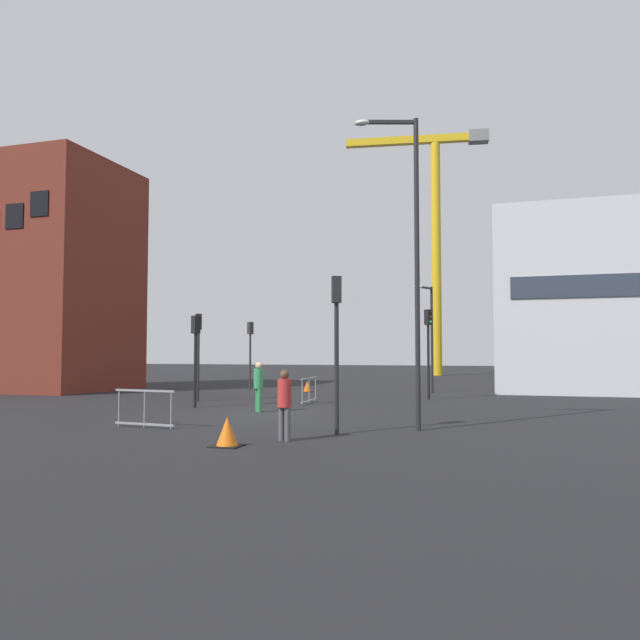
{
  "coord_description": "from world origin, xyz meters",
  "views": [
    {
      "loc": [
        7.98,
        -19.71,
        2.15
      ],
      "look_at": [
        0.0,
        6.56,
        3.6
      ],
      "focal_mm": 34.2,
      "sensor_mm": 36.0,
      "label": 1
    }
  ],
  "objects_px": {
    "traffic_light_island": "(196,345)",
    "pedestrian_walking": "(284,400)",
    "traffic_cone_striped": "(227,433)",
    "traffic_cone_on_verge": "(307,387)",
    "construction_crane": "(434,219)",
    "pedestrian_waiting": "(258,383)",
    "streetlamp_short": "(430,328)",
    "traffic_light_median": "(336,328)",
    "traffic_light_crosswalk": "(250,344)",
    "traffic_light_verge": "(198,342)",
    "traffic_light_near": "(428,339)",
    "streetlamp_tall": "(410,249)"
  },
  "relations": [
    {
      "from": "traffic_light_near",
      "to": "pedestrian_walking",
      "type": "bearing_deg",
      "value": -97.26
    },
    {
      "from": "streetlamp_tall",
      "to": "traffic_light_island",
      "type": "xyz_separation_m",
      "value": [
        -9.09,
        4.53,
        -2.61
      ]
    },
    {
      "from": "traffic_light_near",
      "to": "traffic_light_island",
      "type": "distance_m",
      "value": 10.64
    },
    {
      "from": "pedestrian_waiting",
      "to": "traffic_cone_striped",
      "type": "xyz_separation_m",
      "value": [
        2.42,
        -7.62,
        -0.72
      ]
    },
    {
      "from": "construction_crane",
      "to": "traffic_light_median",
      "type": "distance_m",
      "value": 43.5
    },
    {
      "from": "construction_crane",
      "to": "streetlamp_tall",
      "type": "relative_size",
      "value": 2.62
    },
    {
      "from": "traffic_light_near",
      "to": "traffic_cone_on_verge",
      "type": "relative_size",
      "value": 6.73
    },
    {
      "from": "traffic_light_median",
      "to": "traffic_light_crosswalk",
      "type": "xyz_separation_m",
      "value": [
        -9.69,
        16.67,
        -0.17
      ]
    },
    {
      "from": "traffic_light_median",
      "to": "traffic_cone_striped",
      "type": "xyz_separation_m",
      "value": [
        -1.84,
        -2.72,
        -2.46
      ]
    },
    {
      "from": "traffic_light_median",
      "to": "traffic_light_island",
      "type": "distance_m",
      "value": 9.38
    },
    {
      "from": "traffic_light_near",
      "to": "traffic_cone_on_verge",
      "type": "distance_m",
      "value": 8.06
    },
    {
      "from": "traffic_light_island",
      "to": "traffic_light_crosswalk",
      "type": "distance_m",
      "value": 11.07
    },
    {
      "from": "construction_crane",
      "to": "pedestrian_walking",
      "type": "relative_size",
      "value": 13.33
    },
    {
      "from": "traffic_light_island",
      "to": "pedestrian_walking",
      "type": "bearing_deg",
      "value": -48.98
    },
    {
      "from": "streetlamp_tall",
      "to": "traffic_cone_on_verge",
      "type": "distance_m",
      "value": 17.21
    },
    {
      "from": "traffic_light_island",
      "to": "streetlamp_short",
      "type": "bearing_deg",
      "value": 55.51
    },
    {
      "from": "streetlamp_tall",
      "to": "pedestrian_waiting",
      "type": "relative_size",
      "value": 4.9
    },
    {
      "from": "traffic_light_verge",
      "to": "traffic_light_near",
      "type": "bearing_deg",
      "value": 22.5
    },
    {
      "from": "traffic_light_median",
      "to": "traffic_cone_on_verge",
      "type": "bearing_deg",
      "value": 110.68
    },
    {
      "from": "construction_crane",
      "to": "pedestrian_waiting",
      "type": "distance_m",
      "value": 39.4
    },
    {
      "from": "construction_crane",
      "to": "streetlamp_tall",
      "type": "bearing_deg",
      "value": -84.79
    },
    {
      "from": "traffic_light_median",
      "to": "pedestrian_waiting",
      "type": "height_order",
      "value": "traffic_light_median"
    },
    {
      "from": "pedestrian_waiting",
      "to": "traffic_light_median",
      "type": "bearing_deg",
      "value": -48.98
    },
    {
      "from": "pedestrian_walking",
      "to": "streetlamp_tall",
      "type": "bearing_deg",
      "value": 46.86
    },
    {
      "from": "traffic_light_verge",
      "to": "pedestrian_walking",
      "type": "height_order",
      "value": "traffic_light_verge"
    },
    {
      "from": "streetlamp_tall",
      "to": "traffic_light_median",
      "type": "xyz_separation_m",
      "value": [
        -1.77,
        -1.33,
        -2.25
      ]
    },
    {
      "from": "traffic_light_island",
      "to": "pedestrian_waiting",
      "type": "relative_size",
      "value": 2.01
    },
    {
      "from": "streetlamp_short",
      "to": "pedestrian_walking",
      "type": "height_order",
      "value": "streetlamp_short"
    },
    {
      "from": "traffic_light_median",
      "to": "traffic_cone_striped",
      "type": "distance_m",
      "value": 4.11
    },
    {
      "from": "traffic_light_median",
      "to": "traffic_light_verge",
      "type": "bearing_deg",
      "value": 135.18
    },
    {
      "from": "streetlamp_short",
      "to": "pedestrian_waiting",
      "type": "relative_size",
      "value": 3.18
    },
    {
      "from": "traffic_light_island",
      "to": "traffic_light_verge",
      "type": "bearing_deg",
      "value": 116.32
    },
    {
      "from": "streetlamp_tall",
      "to": "traffic_light_crosswalk",
      "type": "bearing_deg",
      "value": 126.77
    },
    {
      "from": "streetlamp_short",
      "to": "traffic_cone_on_verge",
      "type": "xyz_separation_m",
      "value": [
        -6.45,
        -1.22,
        -3.13
      ]
    },
    {
      "from": "pedestrian_walking",
      "to": "traffic_cone_striped",
      "type": "xyz_separation_m",
      "value": [
        -0.95,
        -1.2,
        -0.68
      ]
    },
    {
      "from": "traffic_light_crosswalk",
      "to": "streetlamp_tall",
      "type": "bearing_deg",
      "value": -53.23
    },
    {
      "from": "traffic_light_crosswalk",
      "to": "traffic_cone_striped",
      "type": "bearing_deg",
      "value": -67.98
    },
    {
      "from": "pedestrian_walking",
      "to": "construction_crane",
      "type": "bearing_deg",
      "value": 91.35
    },
    {
      "from": "traffic_cone_striped",
      "to": "traffic_cone_on_verge",
      "type": "relative_size",
      "value": 1.11
    },
    {
      "from": "construction_crane",
      "to": "traffic_cone_on_verge",
      "type": "height_order",
      "value": "construction_crane"
    },
    {
      "from": "pedestrian_waiting",
      "to": "traffic_light_verge",
      "type": "bearing_deg",
      "value": 139.84
    },
    {
      "from": "streetlamp_short",
      "to": "traffic_light_verge",
      "type": "distance_m",
      "value": 12.5
    },
    {
      "from": "streetlamp_tall",
      "to": "traffic_light_island",
      "type": "bearing_deg",
      "value": 153.51
    },
    {
      "from": "construction_crane",
      "to": "pedestrian_waiting",
      "type": "xyz_separation_m",
      "value": [
        -2.34,
        -36.91,
        -13.59
      ]
    },
    {
      "from": "traffic_cone_on_verge",
      "to": "streetlamp_tall",
      "type": "bearing_deg",
      "value": -61.93
    },
    {
      "from": "pedestrian_walking",
      "to": "streetlamp_short",
      "type": "bearing_deg",
      "value": 85.92
    },
    {
      "from": "traffic_light_median",
      "to": "traffic_cone_striped",
      "type": "relative_size",
      "value": 6.14
    },
    {
      "from": "streetlamp_short",
      "to": "traffic_light_crosswalk",
      "type": "distance_m",
      "value": 10.16
    },
    {
      "from": "construction_crane",
      "to": "traffic_light_verge",
      "type": "relative_size",
      "value": 5.94
    },
    {
      "from": "streetlamp_short",
      "to": "traffic_light_near",
      "type": "height_order",
      "value": "streetlamp_short"
    }
  ]
}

